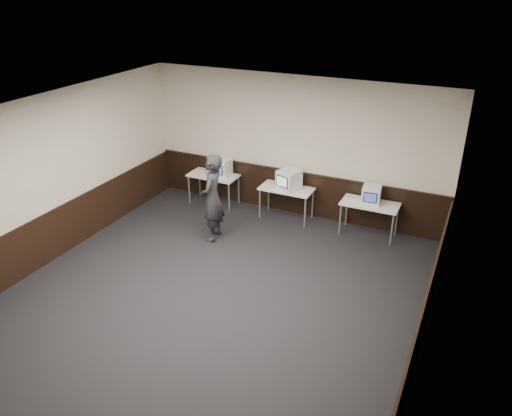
{
  "coord_description": "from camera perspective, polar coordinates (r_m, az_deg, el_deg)",
  "views": [
    {
      "loc": [
        3.79,
        -6.04,
        5.18
      ],
      "look_at": [
        0.18,
        1.6,
        1.15
      ],
      "focal_mm": 35.0,
      "sensor_mm": 36.0,
      "label": 1
    }
  ],
  "objects": [
    {
      "name": "wainscot_rail",
      "position": [
        11.47,
        4.23,
        4.18
      ],
      "size": [
        6.98,
        0.06,
        0.04
      ],
      "primitive_type": "cube",
      "color": "black",
      "rests_on": "wainscot_back"
    },
    {
      "name": "person",
      "position": [
        10.32,
        -5.0,
        1.13
      ],
      "size": [
        0.57,
        0.75,
        1.87
      ],
      "primitive_type": "imported",
      "rotation": [
        0.0,
        0.0,
        -1.38
      ],
      "color": "#222227",
      "rests_on": "ground"
    },
    {
      "name": "floor",
      "position": [
        8.81,
        -5.61,
        -10.65
      ],
      "size": [
        8.0,
        8.0,
        0.0
      ],
      "primitive_type": "plane",
      "color": "black",
      "rests_on": "ground"
    },
    {
      "name": "emac_center",
      "position": [
        11.14,
        3.77,
        3.24
      ],
      "size": [
        0.56,
        0.58,
        0.44
      ],
      "rotation": [
        0.0,
        0.0,
        -0.34
      ],
      "color": "white",
      "rests_on": "desk_center"
    },
    {
      "name": "desk_center",
      "position": [
        11.29,
        3.51,
        1.97
      ],
      "size": [
        1.2,
        0.6,
        0.75
      ],
      "color": "white",
      "rests_on": "ground"
    },
    {
      "name": "emac_left",
      "position": [
        11.89,
        -4.0,
        4.63
      ],
      "size": [
        0.41,
        0.45,
        0.41
      ],
      "rotation": [
        0.0,
        0.0,
        0.01
      ],
      "color": "white",
      "rests_on": "desk_left"
    },
    {
      "name": "wainscot_right",
      "position": [
        7.65,
        18.04,
        -13.74
      ],
      "size": [
        0.04,
        7.98,
        1.0
      ],
      "primitive_type": "cube",
      "color": "black",
      "rests_on": "right_wall"
    },
    {
      "name": "right_wall",
      "position": [
        7.03,
        19.41,
        -6.77
      ],
      "size": [
        0.0,
        8.0,
        8.0
      ],
      "primitive_type": "plane",
      "rotation": [
        1.57,
        0.0,
        -1.57
      ],
      "color": "beige",
      "rests_on": "ground"
    },
    {
      "name": "desk_right",
      "position": [
        10.8,
        12.88,
        0.2
      ],
      "size": [
        1.2,
        0.6,
        0.75
      ],
      "color": "white",
      "rests_on": "ground"
    },
    {
      "name": "wainscot_left",
      "position": [
        10.54,
        -22.29,
        -2.92
      ],
      "size": [
        0.04,
        7.98,
        1.0
      ],
      "primitive_type": "cube",
      "color": "black",
      "rests_on": "left_wall"
    },
    {
      "name": "desk_left",
      "position": [
        12.06,
        -4.9,
        3.5
      ],
      "size": [
        1.2,
        0.6,
        0.75
      ],
      "color": "white",
      "rests_on": "ground"
    },
    {
      "name": "emac_right",
      "position": [
        10.71,
        13.05,
        1.47
      ],
      "size": [
        0.41,
        0.44,
        0.37
      ],
      "rotation": [
        0.0,
        0.0,
        0.1
      ],
      "color": "white",
      "rests_on": "desk_right"
    },
    {
      "name": "wainscot_back",
      "position": [
        11.69,
        4.19,
        1.83
      ],
      "size": [
        6.98,
        0.04,
        1.0
      ],
      "primitive_type": "cube",
      "color": "black",
      "rests_on": "back_wall"
    },
    {
      "name": "back_wall",
      "position": [
        11.31,
        4.4,
        6.98
      ],
      "size": [
        7.0,
        0.0,
        7.0
      ],
      "primitive_type": "plane",
      "rotation": [
        1.57,
        0.0,
        0.0
      ],
      "color": "beige",
      "rests_on": "ground"
    },
    {
      "name": "left_wall",
      "position": [
        10.12,
        -23.38,
        2.6
      ],
      "size": [
        0.0,
        8.0,
        8.0
      ],
      "primitive_type": "plane",
      "rotation": [
        1.57,
        0.0,
        1.57
      ],
      "color": "beige",
      "rests_on": "ground"
    },
    {
      "name": "ceiling",
      "position": [
        7.4,
        -6.67,
        9.81
      ],
      "size": [
        8.0,
        8.0,
        0.0
      ],
      "primitive_type": "plane",
      "rotation": [
        3.14,
        0.0,
        0.0
      ],
      "color": "white",
      "rests_on": "back_wall"
    }
  ]
}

